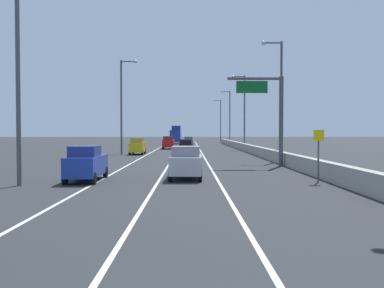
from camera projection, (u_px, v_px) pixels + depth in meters
ground_plane at (190, 149)px, 68.35m from camera, size 320.00×320.00×0.00m
lane_stripe_left at (152, 152)px, 59.31m from camera, size 0.16×130.00×0.00m
lane_stripe_center at (177, 152)px, 59.34m from camera, size 0.16×130.00×0.00m
lane_stripe_right at (201, 152)px, 59.36m from camera, size 0.16×130.00×0.00m
jersey_barrier_right at (266, 154)px, 44.40m from camera, size 0.60×120.00×1.10m
overhead_sign_gantry at (272, 110)px, 34.48m from camera, size 4.68×0.36×7.50m
speed_advisory_sign at (318, 152)px, 23.60m from camera, size 0.60×0.11×3.00m
lamp_post_right_second at (279, 93)px, 41.18m from camera, size 2.14×0.44×11.92m
lamp_post_right_third at (243, 108)px, 66.28m from camera, size 2.14×0.44×11.92m
lamp_post_right_fourth at (229, 114)px, 91.39m from camera, size 2.14×0.44×11.92m
lamp_post_right_fifth at (220, 118)px, 116.49m from camera, size 2.14×0.44×11.92m
lamp_post_left_near at (22, 59)px, 21.95m from camera, size 2.14×0.44×11.92m
lamp_post_left_mid at (123, 101)px, 52.08m from camera, size 2.14×0.44×11.92m
car_gray_0 at (189, 141)px, 82.17m from camera, size 1.95×4.29×1.90m
car_blue_1 at (86, 163)px, 24.31m from camera, size 1.85×4.47×2.08m
car_yellow_2 at (138, 146)px, 52.62m from camera, size 1.79×4.24×2.11m
car_black_3 at (186, 147)px, 54.25m from camera, size 1.78×4.05×1.89m
car_red_4 at (168, 143)px, 69.30m from camera, size 1.97×4.67×2.13m
car_silver_5 at (186, 162)px, 25.50m from camera, size 2.03×4.35×2.02m
box_truck at (176, 135)px, 98.93m from camera, size 2.60×8.57×4.31m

